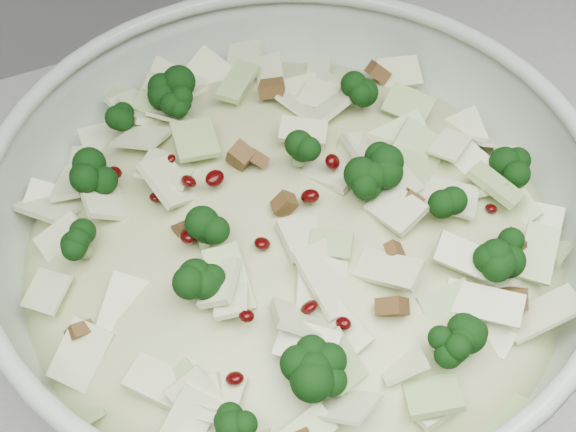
% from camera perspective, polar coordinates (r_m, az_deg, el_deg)
% --- Properties ---
extents(counter, '(3.60, 0.60, 0.90)m').
position_cam_1_polar(counter, '(1.12, 8.47, -11.19)').
color(counter, beige).
rests_on(counter, floor).
extents(mixing_bowl, '(0.47, 0.47, 0.16)m').
position_cam_1_polar(mixing_bowl, '(0.56, 0.39, -2.63)').
color(mixing_bowl, '#A8B9A9').
rests_on(mixing_bowl, counter).
extents(salad, '(0.45, 0.45, 0.16)m').
position_cam_1_polar(salad, '(0.54, 0.41, -0.98)').
color(salad, '#C1CB8B').
rests_on(salad, mixing_bowl).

